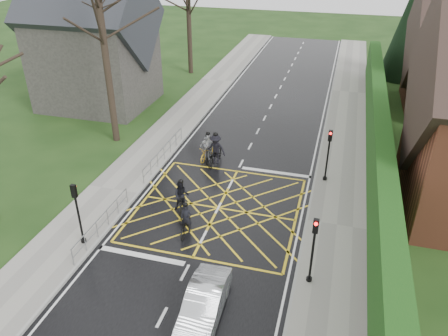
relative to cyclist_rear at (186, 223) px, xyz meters
The scene contains 20 objects.
ground 2.59m from the cyclist_rear, 69.34° to the left, with size 120.00×120.00×0.00m, color black.
road 2.59m from the cyclist_rear, 69.34° to the left, with size 9.00×80.00×0.01m, color black.
sidewalk_right 7.31m from the cyclist_rear, 19.00° to the left, with size 3.00×80.00×0.15m, color gray.
sidewalk_left 5.65m from the cyclist_rear, 155.06° to the left, with size 3.00×80.00×0.15m, color gray.
stone_wall 12.04m from the cyclist_rear, 44.09° to the left, with size 0.50×38.00×0.70m, color slate.
hedge 12.14m from the cyclist_rear, 44.09° to the left, with size 0.90×38.00×2.80m, color #113D10.
conifer 30.99m from the cyclist_rear, 67.69° to the left, with size 4.60×4.60×10.00m.
church 19.64m from the cyclist_rear, 131.33° to the left, with size 8.80×7.80×11.00m.
tree_near 13.79m from the cyclist_rear, 134.06° to the left, with size 9.24×9.24×11.44m.
railing_south 3.93m from the cyclist_rear, 163.31° to the right, with size 0.05×5.04×1.03m.
railing_north 7.40m from the cyclist_rear, 120.50° to the left, with size 0.05×6.04×1.03m.
traffic_light_ne 8.96m from the cyclist_rear, 47.62° to the left, with size 0.24×0.31×3.21m.
traffic_light_se 6.37m from the cyclist_rear, 16.98° to the right, with size 0.24×0.31×3.21m.
traffic_light_sw 4.84m from the cyclist_rear, 153.23° to the right, with size 0.24×0.31×3.21m.
cyclist_rear is the anchor object (origin of this frame).
cyclist_back 1.94m from the cyclist_rear, 116.65° to the left, with size 1.02×1.87×1.81m.
cyclist_mid 7.05m from the cyclist_rear, 95.23° to the left, with size 1.27×2.17×2.07m.
cyclist_front 7.46m from the cyclist_rear, 99.46° to the left, with size 1.07×1.94×1.88m.
cyclist_lead 7.53m from the cyclist_rear, 99.97° to the left, with size 0.82×1.77×1.67m.
car 5.19m from the cyclist_rear, 62.49° to the right, with size 1.31×3.76×1.24m, color silver.
Camera 1 is at (5.36, -17.96, 12.86)m, focal length 35.00 mm.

